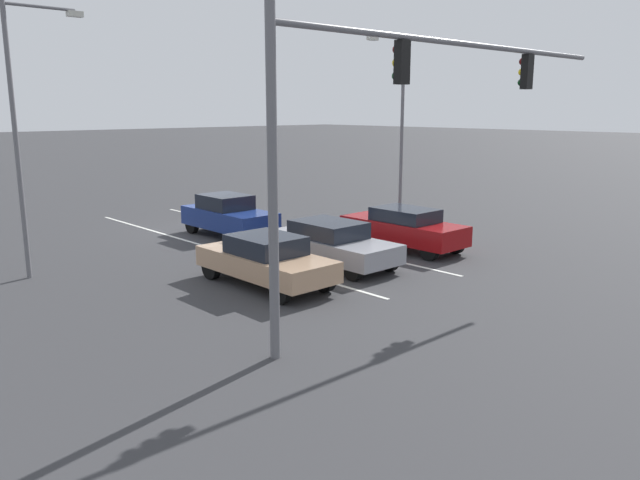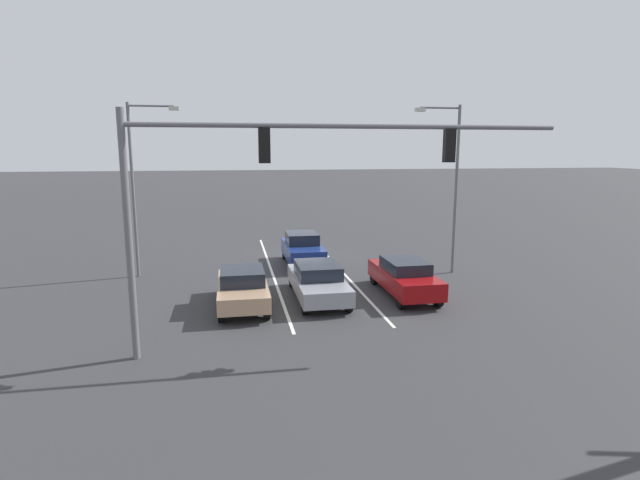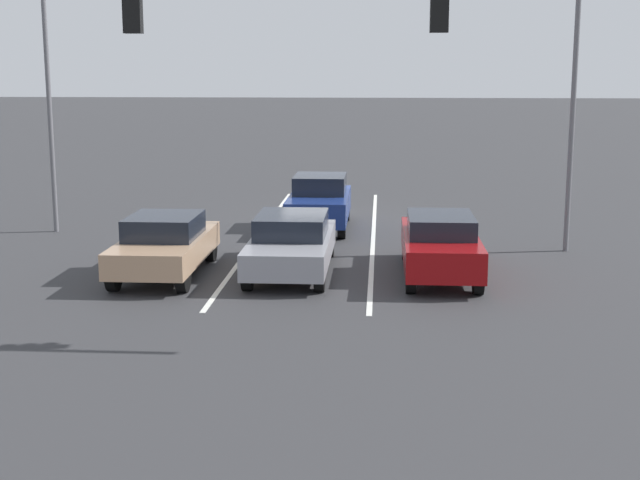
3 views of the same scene
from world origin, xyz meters
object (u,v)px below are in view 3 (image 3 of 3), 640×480
object	(u,v)px
street_lamp_right_shoulder	(56,77)
car_maroon_leftlane_front	(440,244)
car_tan_rightlane_front	(165,244)
car_gray_midlane_front	(292,243)
traffic_signal_gantry	(141,51)
car_navy_midlane_second	(320,202)
street_lamp_left_shoulder	(565,79)

from	to	relation	value
street_lamp_right_shoulder	car_maroon_leftlane_front	bearing A→B (deg)	155.19
car_tan_rightlane_front	street_lamp_right_shoulder	bearing A→B (deg)	-50.94
car_maroon_leftlane_front	car_gray_midlane_front	distance (m)	3.52
traffic_signal_gantry	street_lamp_right_shoulder	xyz separation A→B (m)	(5.12, -9.64, -0.55)
car_maroon_leftlane_front	car_gray_midlane_front	world-z (taller)	car_maroon_leftlane_front
car_maroon_leftlane_front	street_lamp_right_shoulder	world-z (taller)	street_lamp_right_shoulder
car_maroon_leftlane_front	car_gray_midlane_front	size ratio (longest dim) A/B	0.97
car_gray_midlane_front	street_lamp_right_shoulder	size ratio (longest dim) A/B	0.61
car_navy_midlane_second	car_gray_midlane_front	bearing A→B (deg)	87.55
car_maroon_leftlane_front	car_navy_midlane_second	size ratio (longest dim) A/B	1.09
car_gray_midlane_front	street_lamp_left_shoulder	size ratio (longest dim) A/B	0.61
car_gray_midlane_front	traffic_signal_gantry	distance (m)	6.84
car_maroon_leftlane_front	traffic_signal_gantry	bearing A→B (deg)	38.90
car_gray_midlane_front	street_lamp_left_shoulder	distance (m)	8.40
street_lamp_left_shoulder	car_navy_midlane_second	bearing A→B (deg)	-24.03
car_navy_midlane_second	traffic_signal_gantry	xyz separation A→B (m)	(2.47, 10.71, 4.31)
car_tan_rightlane_front	car_navy_midlane_second	xyz separation A→B (m)	(-3.21, -6.46, 0.07)
car_tan_rightlane_front	traffic_signal_gantry	world-z (taller)	traffic_signal_gantry
car_gray_midlane_front	traffic_signal_gantry	xyz separation A→B (m)	(2.22, 4.74, 4.41)
car_gray_midlane_front	car_navy_midlane_second	world-z (taller)	car_navy_midlane_second
car_navy_midlane_second	street_lamp_right_shoulder	bearing A→B (deg)	7.96
car_navy_midlane_second	car_maroon_leftlane_front	bearing A→B (deg)	118.22
car_maroon_leftlane_front	street_lamp_right_shoulder	size ratio (longest dim) A/B	0.59
car_navy_midlane_second	street_lamp_left_shoulder	bearing A→B (deg)	155.97
car_maroon_leftlane_front	car_navy_midlane_second	distance (m)	6.90
traffic_signal_gantry	car_navy_midlane_second	bearing A→B (deg)	-103.00
car_tan_rightlane_front	street_lamp_left_shoulder	distance (m)	11.07
car_maroon_leftlane_front	traffic_signal_gantry	distance (m)	8.56
car_navy_midlane_second	traffic_signal_gantry	bearing A→B (deg)	77.00
car_tan_rightlane_front	street_lamp_left_shoulder	xyz separation A→B (m)	(-9.78, -3.53, 3.80)
car_maroon_leftlane_front	street_lamp_left_shoulder	world-z (taller)	street_lamp_left_shoulder
car_gray_midlane_front	car_navy_midlane_second	size ratio (longest dim) A/B	1.12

